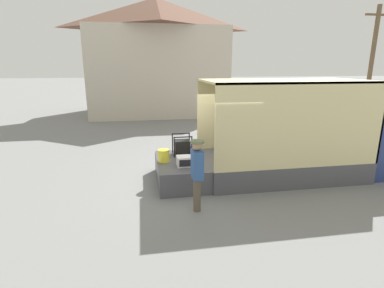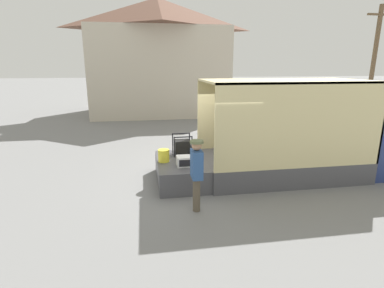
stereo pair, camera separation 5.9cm
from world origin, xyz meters
name	(u,v)px [view 1 (the left image)]	position (x,y,z in m)	size (l,w,h in m)	color
ground_plane	(204,180)	(0.00, 0.00, 0.00)	(160.00, 160.00, 0.00)	gray
box_truck	(337,142)	(4.39, 0.00, 1.00)	(7.09, 2.44, 2.99)	navy
tailgate_deck	(181,171)	(-0.72, 0.00, 0.33)	(1.44, 2.32, 0.65)	#4C4C51
microwave	(187,161)	(-0.62, -0.49, 0.79)	(0.55, 0.39, 0.28)	white
portable_generator	(183,147)	(-0.58, 0.62, 0.90)	(0.58, 0.53, 0.65)	black
orange_bucket	(164,156)	(-1.23, -0.01, 0.84)	(0.33, 0.33, 0.37)	yellow
worker_person	(197,168)	(-0.60, -1.95, 1.08)	(0.31, 0.44, 1.75)	brown
house_backdrop	(157,56)	(-0.54, 13.77, 4.00)	(9.52, 6.71, 7.85)	beige
utility_pole	(372,61)	(13.09, 9.47, 3.68)	(1.80, 0.28, 7.06)	brown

